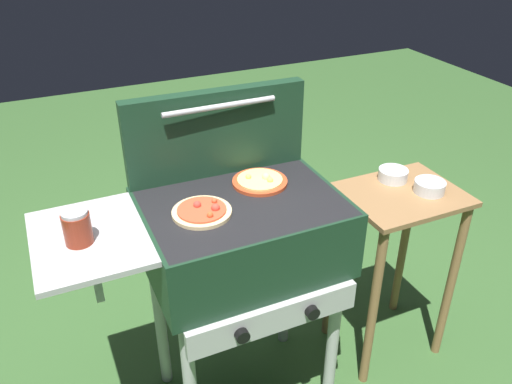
# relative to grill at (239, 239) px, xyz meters

# --- Properties ---
(grill) EXTENTS (0.96, 0.53, 0.90)m
(grill) POSITION_rel_grill_xyz_m (0.00, 0.00, 0.00)
(grill) COLOR #193823
(grill) RESTS_ON ground_plane
(grill_lid_open) EXTENTS (0.63, 0.09, 0.30)m
(grill_lid_open) POSITION_rel_grill_xyz_m (0.01, 0.22, 0.30)
(grill_lid_open) COLOR #193823
(grill_lid_open) RESTS_ON grill
(pizza_cheese) EXTENTS (0.19, 0.19, 0.04)m
(pizza_cheese) POSITION_rel_grill_xyz_m (0.11, 0.08, 0.15)
(pizza_cheese) COLOR #C64723
(pizza_cheese) RESTS_ON grill
(pizza_pepperoni) EXTENTS (0.18, 0.18, 0.04)m
(pizza_pepperoni) POSITION_rel_grill_xyz_m (-0.13, -0.02, 0.15)
(pizza_pepperoni) COLOR beige
(pizza_pepperoni) RESTS_ON grill
(sauce_jar) EXTENTS (0.08, 0.08, 0.10)m
(sauce_jar) POSITION_rel_grill_xyz_m (-0.49, -0.02, 0.19)
(sauce_jar) COLOR maroon
(sauce_jar) RESTS_ON grill
(prep_table) EXTENTS (0.44, 0.36, 0.77)m
(prep_table) POSITION_rel_grill_xyz_m (0.67, 0.00, -0.21)
(prep_table) COLOR olive
(prep_table) RESTS_ON ground_plane
(topping_bowl_near) EXTENTS (0.12, 0.12, 0.04)m
(topping_bowl_near) POSITION_rel_grill_xyz_m (0.76, -0.03, 0.04)
(topping_bowl_near) COLOR silver
(topping_bowl_near) RESTS_ON prep_table
(topping_bowl_far) EXTENTS (0.11, 0.11, 0.04)m
(topping_bowl_far) POSITION_rel_grill_xyz_m (0.70, 0.10, 0.04)
(topping_bowl_far) COLOR silver
(topping_bowl_far) RESTS_ON prep_table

